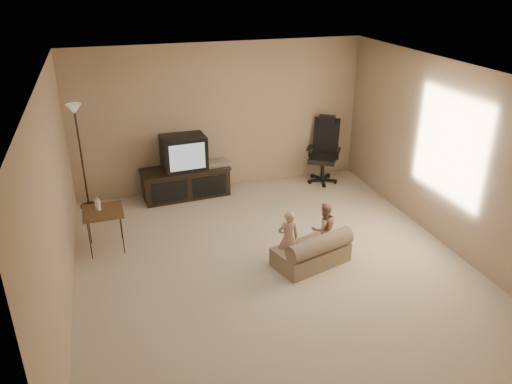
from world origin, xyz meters
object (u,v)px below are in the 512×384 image
(side_table, at_px, (103,212))
(child_sofa, at_px, (313,252))
(toddler_left, at_px, (288,238))
(floor_lamp, at_px, (78,134))
(toddler_right, at_px, (324,229))
(tv_stand, at_px, (186,172))
(office_chair, at_px, (324,159))

(side_table, relative_size, child_sofa, 0.73)
(child_sofa, distance_m, toddler_left, 0.39)
(child_sofa, xyz_separation_m, toddler_left, (-0.31, 0.11, 0.20))
(floor_lamp, bearing_deg, side_table, -80.66)
(toddler_left, bearing_deg, toddler_right, -164.23)
(tv_stand, bearing_deg, side_table, -138.10)
(tv_stand, bearing_deg, toddler_right, -63.04)
(floor_lamp, distance_m, child_sofa, 4.04)
(side_table, relative_size, toddler_right, 1.05)
(tv_stand, xyz_separation_m, child_sofa, (1.20, -2.64, -0.25))
(office_chair, xyz_separation_m, floor_lamp, (-4.11, 0.14, 0.82))
(toddler_left, xyz_separation_m, toddler_right, (0.55, 0.11, -0.01))
(side_table, height_order, child_sofa, side_table)
(floor_lamp, bearing_deg, tv_stand, -2.06)
(toddler_right, bearing_deg, toddler_left, 10.32)
(toddler_right, bearing_deg, office_chair, -115.01)
(floor_lamp, xyz_separation_m, child_sofa, (2.81, -2.70, -1.05))
(child_sofa, bearing_deg, toddler_right, 26.00)
(child_sofa, bearing_deg, tv_stand, 97.75)
(toddler_left, bearing_deg, office_chair, -118.63)
(office_chair, relative_size, toddler_right, 1.57)
(side_table, bearing_deg, toddler_right, -19.76)
(side_table, height_order, floor_lamp, floor_lamp)
(office_chair, distance_m, child_sofa, 2.88)
(tv_stand, height_order, toddler_left, tv_stand)
(floor_lamp, relative_size, toddler_right, 2.25)
(tv_stand, bearing_deg, toddler_left, -74.49)
(office_chair, bearing_deg, tv_stand, -147.89)
(toddler_left, bearing_deg, child_sofa, 164.74)
(office_chair, distance_m, toddler_left, 2.93)
(tv_stand, distance_m, office_chair, 2.50)
(office_chair, height_order, toddler_right, office_chair)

